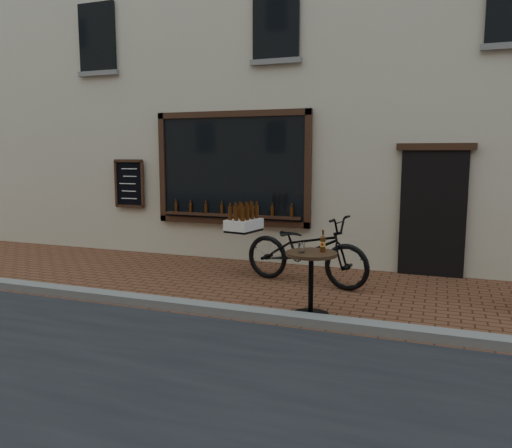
% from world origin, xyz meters
% --- Properties ---
extents(ground, '(90.00, 90.00, 0.00)m').
position_xyz_m(ground, '(0.00, 0.00, 0.00)').
color(ground, brown).
rests_on(ground, ground).
extents(kerb, '(90.00, 0.25, 0.12)m').
position_xyz_m(kerb, '(0.00, 0.20, 0.06)').
color(kerb, slate).
rests_on(kerb, ground).
extents(shop_building, '(28.00, 6.20, 10.00)m').
position_xyz_m(shop_building, '(0.00, 6.50, 5.00)').
color(shop_building, beige).
rests_on(shop_building, ground).
extents(cargo_bicycle, '(2.63, 1.20, 1.24)m').
position_xyz_m(cargo_bicycle, '(-0.07, 2.14, 0.59)').
color(cargo_bicycle, black).
rests_on(cargo_bicycle, ground).
extents(bistro_table, '(0.68, 0.68, 1.16)m').
position_xyz_m(bistro_table, '(0.47, 0.54, 0.62)').
color(bistro_table, black).
rests_on(bistro_table, ground).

